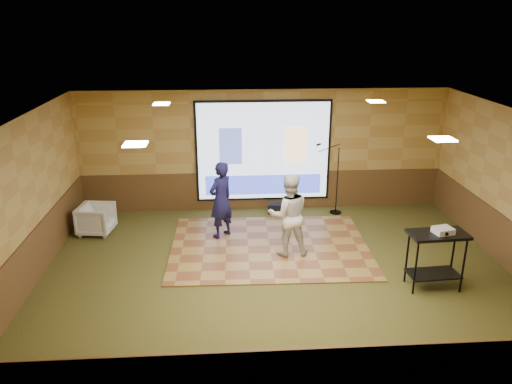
{
  "coord_description": "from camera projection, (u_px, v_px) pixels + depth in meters",
  "views": [
    {
      "loc": [
        -0.98,
        -8.36,
        4.68
      ],
      "look_at": [
        -0.34,
        1.06,
        1.3
      ],
      "focal_mm": 35.0,
      "sensor_mm": 36.0,
      "label": 1
    }
  ],
  "objects": [
    {
      "name": "dance_floor",
      "position": [
        270.0,
        246.0,
        10.61
      ],
      "size": [
        4.23,
        3.26,
        0.03
      ],
      "primitive_type": "cube",
      "rotation": [
        0.0,
        0.0,
        -0.02
      ],
      "color": "olive",
      "rests_on": "ground"
    },
    {
      "name": "wainscot_back",
      "position": [
        263.0,
        190.0,
        12.6
      ],
      "size": [
        9.0,
        0.04,
        0.95
      ],
      "primitive_type": "cube",
      "color": "#4F3B1A",
      "rests_on": "ground"
    },
    {
      "name": "duffel_bag",
      "position": [
        276.0,
        208.0,
        12.38
      ],
      "size": [
        0.42,
        0.29,
        0.25
      ],
      "primitive_type": "cube",
      "rotation": [
        0.0,
        0.0,
        -0.08
      ],
      "color": "black",
      "rests_on": "ground"
    },
    {
      "name": "banquet_chair",
      "position": [
        96.0,
        219.0,
        11.18
      ],
      "size": [
        0.83,
        0.81,
        0.67
      ],
      "primitive_type": "imported",
      "rotation": [
        0.0,
        0.0,
        1.44
      ],
      "color": "gray",
      "rests_on": "ground"
    },
    {
      "name": "downlight_sw",
      "position": [
        135.0,
        144.0,
        6.94
      ],
      "size": [
        0.32,
        0.32,
        0.02
      ],
      "primitive_type": "cube",
      "color": "#FFEEBF",
      "rests_on": "room_shell"
    },
    {
      "name": "mic_stand",
      "position": [
        334.0,
        194.0,
        12.27
      ],
      "size": [
        0.71,
        0.29,
        1.8
      ],
      "rotation": [
        0.0,
        0.0,
        -0.4
      ],
      "color": "black",
      "rests_on": "ground"
    },
    {
      "name": "ground",
      "position": [
        278.0,
        275.0,
        9.49
      ],
      "size": [
        9.0,
        9.0,
        0.0
      ],
      "primitive_type": "plane",
      "color": "#2D3819",
      "rests_on": "ground"
    },
    {
      "name": "wainscot_front",
      "position": [
        309.0,
        381.0,
        6.06
      ],
      "size": [
        9.0,
        0.04,
        0.95
      ],
      "primitive_type": "cube",
      "color": "#4F3B1A",
      "rests_on": "ground"
    },
    {
      "name": "downlight_ne",
      "position": [
        376.0,
        101.0,
        10.32
      ],
      "size": [
        0.32,
        0.32,
        0.02
      ],
      "primitive_type": "cube",
      "color": "#FFEEBF",
      "rests_on": "room_shell"
    },
    {
      "name": "av_table",
      "position": [
        436.0,
        248.0,
        8.81
      ],
      "size": [
        1.02,
        0.53,
        1.07
      ],
      "rotation": [
        0.0,
        0.0,
        0.07
      ],
      "color": "black",
      "rests_on": "ground"
    },
    {
      "name": "player_left",
      "position": [
        221.0,
        200.0,
        10.78
      ],
      "size": [
        0.73,
        0.72,
        1.71
      ],
      "primitive_type": "imported",
      "rotation": [
        0.0,
        0.0,
        3.9
      ],
      "color": "#161440",
      "rests_on": "dance_floor"
    },
    {
      "name": "wainscot_left",
      "position": [
        33.0,
        260.0,
        9.04
      ],
      "size": [
        0.04,
        7.0,
        0.95
      ],
      "primitive_type": "cube",
      "color": "#4F3B1A",
      "rests_on": "ground"
    },
    {
      "name": "projector",
      "position": [
        443.0,
        231.0,
        8.68
      ],
      "size": [
        0.37,
        0.33,
        0.11
      ],
      "primitive_type": "cube",
      "rotation": [
        0.0,
        0.0,
        0.22
      ],
      "color": "silver",
      "rests_on": "av_table"
    },
    {
      "name": "player_right",
      "position": [
        289.0,
        215.0,
        9.98
      ],
      "size": [
        0.86,
        0.68,
        1.71
      ],
      "primitive_type": "imported",
      "rotation": [
        0.0,
        0.0,
        3.18
      ],
      "color": "beige",
      "rests_on": "dance_floor"
    },
    {
      "name": "downlight_se",
      "position": [
        443.0,
        139.0,
        7.22
      ],
      "size": [
        0.32,
        0.32,
        0.02
      ],
      "primitive_type": "cube",
      "color": "#FFEEBF",
      "rests_on": "room_shell"
    },
    {
      "name": "downlight_nw",
      "position": [
        162.0,
        104.0,
        10.04
      ],
      "size": [
        0.32,
        0.32,
        0.02
      ],
      "primitive_type": "cube",
      "color": "#FFEEBF",
      "rests_on": "room_shell"
    },
    {
      "name": "wainscot_right",
      "position": [
        509.0,
        245.0,
        9.62
      ],
      "size": [
        0.04,
        7.0,
        0.95
      ],
      "primitive_type": "cube",
      "color": "#4F3B1A",
      "rests_on": "ground"
    },
    {
      "name": "room_shell",
      "position": [
        279.0,
        169.0,
        8.78
      ],
      "size": [
        9.04,
        7.04,
        3.02
      ],
      "color": "#B1914A",
      "rests_on": "ground"
    },
    {
      "name": "projector_screen",
      "position": [
        263.0,
        152.0,
        12.22
      ],
      "size": [
        3.32,
        0.06,
        2.52
      ],
      "color": "black",
      "rests_on": "room_shell"
    }
  ]
}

